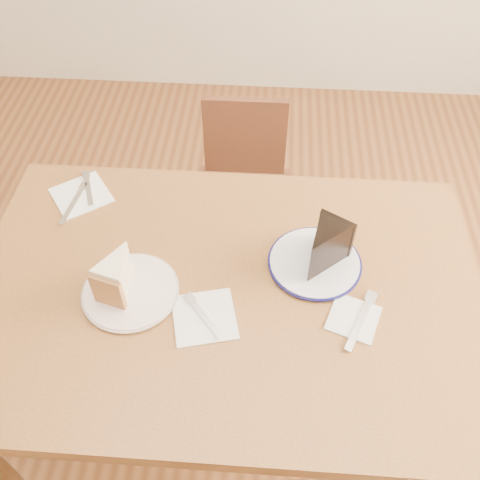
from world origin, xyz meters
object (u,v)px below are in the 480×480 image
(chair_far, at_px, (243,190))
(chocolate_cake, at_px, (322,251))
(plate_cream, at_px, (131,292))
(plate_navy, at_px, (315,263))
(carrot_cake, at_px, (120,273))
(table, at_px, (225,311))

(chair_far, relative_size, chocolate_cake, 5.75)
(plate_cream, bearing_deg, plate_navy, 15.13)
(carrot_cake, relative_size, chocolate_cake, 0.82)
(chair_far, xyz_separation_m, chocolate_cake, (0.22, -0.63, 0.42))
(carrot_cake, bearing_deg, table, 19.73)
(table, bearing_deg, carrot_cake, -176.02)
(carrot_cake, bearing_deg, chair_far, 87.74)
(plate_cream, height_order, carrot_cake, carrot_cake)
(chair_far, bearing_deg, chocolate_cake, 109.21)
(table, relative_size, chocolate_cake, 9.64)
(chair_far, distance_m, chocolate_cake, 0.78)
(plate_cream, distance_m, carrot_cake, 0.06)
(plate_navy, relative_size, carrot_cake, 2.11)
(plate_navy, height_order, carrot_cake, carrot_cake)
(chair_far, height_order, plate_cream, plate_cream)
(chocolate_cake, bearing_deg, chair_far, -39.64)
(carrot_cake, xyz_separation_m, chocolate_cake, (0.46, 0.09, 0.01))
(chair_far, relative_size, plate_cream, 3.33)
(chair_far, distance_m, carrot_cake, 0.86)
(plate_cream, xyz_separation_m, carrot_cake, (-0.02, 0.01, 0.05))
(plate_cream, relative_size, chocolate_cake, 1.72)
(chair_far, bearing_deg, plate_navy, 108.56)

